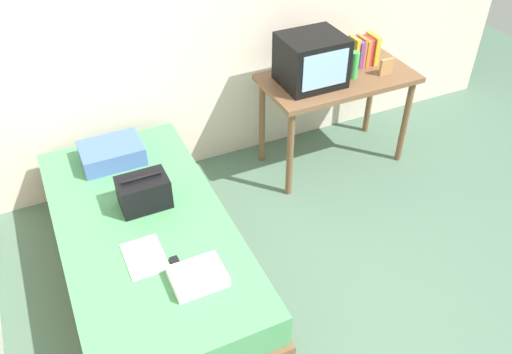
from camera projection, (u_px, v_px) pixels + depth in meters
The scene contains 13 objects.
ground_plane at pixel (361, 325), 3.12m from camera, with size 8.00×8.00×0.00m, color #4C6B56.
wall_back at pixel (226, 0), 3.72m from camera, with size 5.20×0.10×2.60m, color beige.
bed at pixel (148, 252), 3.25m from camera, with size 1.00×2.00×0.50m.
desk at pixel (337, 88), 3.99m from camera, with size 1.16×0.60×0.78m.
tv at pixel (311, 60), 3.74m from camera, with size 0.44×0.39×0.36m.
water_bottle at pixel (354, 65), 3.85m from camera, with size 0.07×0.07×0.20m, color green.
book_row at pixel (363, 51), 4.02m from camera, with size 0.21×0.16×0.23m.
picture_frame at pixel (386, 67), 3.91m from camera, with size 0.11×0.02×0.13m, color #B27F4C.
pillow at pixel (112, 153), 3.53m from camera, with size 0.41×0.30×0.13m, color #4766AD.
handbag at pixel (144, 192), 3.15m from camera, with size 0.30×0.20×0.23m.
magazine at pixel (145, 257), 2.88m from camera, with size 0.21×0.29×0.01m, color white.
remote_dark at pixel (178, 267), 2.81m from camera, with size 0.04×0.16×0.02m, color black.
folded_towel at pixel (198, 276), 2.73m from camera, with size 0.28×0.22×0.06m, color white.
Camera 1 is at (-1.37, -1.44, 2.64)m, focal length 36.77 mm.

